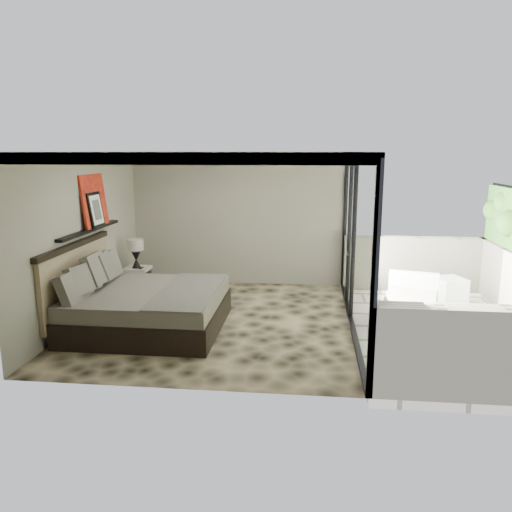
# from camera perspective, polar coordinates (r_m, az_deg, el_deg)

# --- Properties ---
(floor) EXTENTS (5.00, 5.00, 0.00)m
(floor) POSITION_cam_1_polar(r_m,az_deg,el_deg) (8.54, -4.47, -7.36)
(floor) COLOR black
(floor) RESTS_ON ground
(ceiling) EXTENTS (4.50, 5.00, 0.02)m
(ceiling) POSITION_cam_1_polar(r_m,az_deg,el_deg) (8.06, -4.79, 11.71)
(ceiling) COLOR silver
(ceiling) RESTS_ON back_wall
(back_wall) EXTENTS (4.50, 0.02, 2.80)m
(back_wall) POSITION_cam_1_polar(r_m,az_deg,el_deg) (10.61, -2.12, 4.25)
(back_wall) COLOR gray
(back_wall) RESTS_ON floor
(left_wall) EXTENTS (0.02, 5.00, 2.80)m
(left_wall) POSITION_cam_1_polar(r_m,az_deg,el_deg) (8.88, -18.99, 2.10)
(left_wall) COLOR gray
(left_wall) RESTS_ON floor
(glass_wall) EXTENTS (0.08, 5.00, 2.80)m
(glass_wall) POSITION_cam_1_polar(r_m,az_deg,el_deg) (8.07, 11.27, 1.61)
(glass_wall) COLOR white
(glass_wall) RESTS_ON floor
(terrace_slab) EXTENTS (3.00, 5.00, 0.12)m
(terrace_slab) POSITION_cam_1_polar(r_m,az_deg,el_deg) (8.71, 20.85, -8.15)
(terrace_slab) COLOR beige
(terrace_slab) RESTS_ON ground
(picture_ledge) EXTENTS (0.12, 2.20, 0.05)m
(picture_ledge) POSITION_cam_1_polar(r_m,az_deg,el_deg) (8.93, -18.41, 2.84)
(picture_ledge) COLOR black
(picture_ledge) RESTS_ON left_wall
(bed) EXTENTS (2.38, 2.30, 1.32)m
(bed) POSITION_cam_1_polar(r_m,az_deg,el_deg) (8.27, -12.88, -5.49)
(bed) COLOR black
(bed) RESTS_ON floor
(nightstand) EXTENTS (0.62, 0.62, 0.48)m
(nightstand) POSITION_cam_1_polar(r_m,az_deg,el_deg) (10.39, -13.32, -2.77)
(nightstand) COLOR black
(nightstand) RESTS_ON floor
(table_lamp) EXTENTS (0.32, 0.32, 0.58)m
(table_lamp) POSITION_cam_1_polar(r_m,az_deg,el_deg) (10.21, -13.58, 0.71)
(table_lamp) COLOR black
(table_lamp) RESTS_ON nightstand
(abstract_canvas) EXTENTS (0.13, 0.90, 0.90)m
(abstract_canvas) POSITION_cam_1_polar(r_m,az_deg,el_deg) (9.11, -18.03, 6.06)
(abstract_canvas) COLOR #A7370E
(abstract_canvas) RESTS_ON picture_ledge
(framed_print) EXTENTS (0.11, 0.50, 0.60)m
(framed_print) POSITION_cam_1_polar(r_m,az_deg,el_deg) (9.03, -17.86, 5.06)
(framed_print) COLOR black
(framed_print) RESTS_ON picture_ledge
(ottoman) EXTENTS (0.65, 0.65, 0.50)m
(ottoman) POSITION_cam_1_polar(r_m,az_deg,el_deg) (10.01, 21.21, -3.75)
(ottoman) COLOR silver
(ottoman) RESTS_ON terrace_slab
(lounger) EXTENTS (1.28, 1.90, 0.68)m
(lounger) POSITION_cam_1_polar(r_m,az_deg,el_deg) (8.82, 17.10, -5.79)
(lounger) COLOR white
(lounger) RESTS_ON terrace_slab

